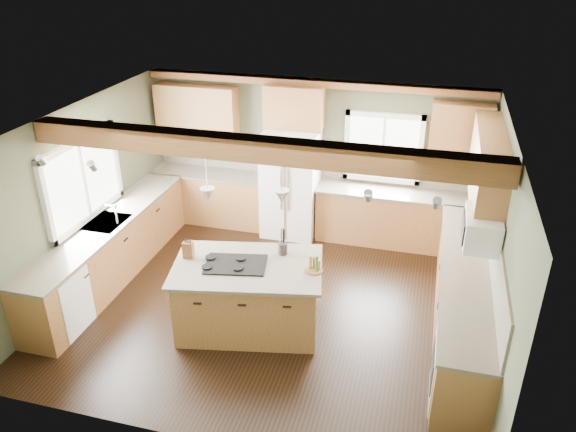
# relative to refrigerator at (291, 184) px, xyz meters

# --- Properties ---
(floor) EXTENTS (5.60, 5.60, 0.00)m
(floor) POSITION_rel_refrigerator_xyz_m (0.30, -2.12, -0.90)
(floor) COLOR black
(floor) RESTS_ON ground
(ceiling) EXTENTS (5.60, 5.60, 0.00)m
(ceiling) POSITION_rel_refrigerator_xyz_m (0.30, -2.12, 1.70)
(ceiling) COLOR silver
(ceiling) RESTS_ON wall_back
(wall_back) EXTENTS (5.60, 0.00, 5.60)m
(wall_back) POSITION_rel_refrigerator_xyz_m (0.30, 0.38, 0.40)
(wall_back) COLOR #474D36
(wall_back) RESTS_ON ground
(wall_left) EXTENTS (0.00, 5.00, 5.00)m
(wall_left) POSITION_rel_refrigerator_xyz_m (-2.50, -2.12, 0.40)
(wall_left) COLOR #474D36
(wall_left) RESTS_ON ground
(wall_right) EXTENTS (0.00, 5.00, 5.00)m
(wall_right) POSITION_rel_refrigerator_xyz_m (3.10, -2.12, 0.40)
(wall_right) COLOR #474D36
(wall_right) RESTS_ON ground
(ceiling_beam) EXTENTS (5.55, 0.26, 0.26)m
(ceiling_beam) POSITION_rel_refrigerator_xyz_m (0.30, -2.68, 1.57)
(ceiling_beam) COLOR brown
(ceiling_beam) RESTS_ON ceiling
(soffit_trim) EXTENTS (5.55, 0.20, 0.10)m
(soffit_trim) POSITION_rel_refrigerator_xyz_m (0.30, 0.28, 1.64)
(soffit_trim) COLOR brown
(soffit_trim) RESTS_ON ceiling
(backsplash_back) EXTENTS (5.58, 0.03, 0.58)m
(backsplash_back) POSITION_rel_refrigerator_xyz_m (0.30, 0.36, 0.31)
(backsplash_back) COLOR brown
(backsplash_back) RESTS_ON wall_back
(backsplash_right) EXTENTS (0.03, 3.70, 0.58)m
(backsplash_right) POSITION_rel_refrigerator_xyz_m (3.08, -2.07, 0.31)
(backsplash_right) COLOR brown
(backsplash_right) RESTS_ON wall_right
(base_cab_back_left) EXTENTS (2.02, 0.60, 0.88)m
(base_cab_back_left) POSITION_rel_refrigerator_xyz_m (-1.49, 0.08, -0.46)
(base_cab_back_left) COLOR brown
(base_cab_back_left) RESTS_ON floor
(counter_back_left) EXTENTS (2.06, 0.64, 0.04)m
(counter_back_left) POSITION_rel_refrigerator_xyz_m (-1.49, 0.08, 0.00)
(counter_back_left) COLOR brown
(counter_back_left) RESTS_ON base_cab_back_left
(base_cab_back_right) EXTENTS (2.62, 0.60, 0.88)m
(base_cab_back_right) POSITION_rel_refrigerator_xyz_m (1.79, 0.08, -0.46)
(base_cab_back_right) COLOR brown
(base_cab_back_right) RESTS_ON floor
(counter_back_right) EXTENTS (2.66, 0.64, 0.04)m
(counter_back_right) POSITION_rel_refrigerator_xyz_m (1.79, 0.08, 0.00)
(counter_back_right) COLOR brown
(counter_back_right) RESTS_ON base_cab_back_right
(base_cab_left) EXTENTS (0.60, 3.70, 0.88)m
(base_cab_left) POSITION_rel_refrigerator_xyz_m (-2.20, -2.07, -0.46)
(base_cab_left) COLOR brown
(base_cab_left) RESTS_ON floor
(counter_left) EXTENTS (0.64, 3.74, 0.04)m
(counter_left) POSITION_rel_refrigerator_xyz_m (-2.20, -2.07, 0.00)
(counter_left) COLOR brown
(counter_left) RESTS_ON base_cab_left
(base_cab_right) EXTENTS (0.60, 3.70, 0.88)m
(base_cab_right) POSITION_rel_refrigerator_xyz_m (2.80, -2.07, -0.46)
(base_cab_right) COLOR brown
(base_cab_right) RESTS_ON floor
(counter_right) EXTENTS (0.64, 3.74, 0.04)m
(counter_right) POSITION_rel_refrigerator_xyz_m (2.80, -2.07, 0.00)
(counter_right) COLOR brown
(counter_right) RESTS_ON base_cab_right
(upper_cab_back_left) EXTENTS (1.40, 0.35, 0.90)m
(upper_cab_back_left) POSITION_rel_refrigerator_xyz_m (-1.69, 0.21, 1.05)
(upper_cab_back_left) COLOR brown
(upper_cab_back_left) RESTS_ON wall_back
(upper_cab_over_fridge) EXTENTS (0.96, 0.35, 0.70)m
(upper_cab_over_fridge) POSITION_rel_refrigerator_xyz_m (-0.00, 0.21, 1.25)
(upper_cab_over_fridge) COLOR brown
(upper_cab_over_fridge) RESTS_ON wall_back
(upper_cab_right) EXTENTS (0.35, 2.20, 0.90)m
(upper_cab_right) POSITION_rel_refrigerator_xyz_m (2.92, -1.22, 1.05)
(upper_cab_right) COLOR brown
(upper_cab_right) RESTS_ON wall_right
(upper_cab_back_corner) EXTENTS (0.90, 0.35, 0.90)m
(upper_cab_back_corner) POSITION_rel_refrigerator_xyz_m (2.60, 0.21, 1.05)
(upper_cab_back_corner) COLOR brown
(upper_cab_back_corner) RESTS_ON wall_back
(window_left) EXTENTS (0.04, 1.60, 1.05)m
(window_left) POSITION_rel_refrigerator_xyz_m (-2.48, -2.07, 0.65)
(window_left) COLOR white
(window_left) RESTS_ON wall_left
(window_back) EXTENTS (1.10, 0.04, 1.00)m
(window_back) POSITION_rel_refrigerator_xyz_m (1.45, 0.36, 0.65)
(window_back) COLOR white
(window_back) RESTS_ON wall_back
(sink) EXTENTS (0.50, 0.65, 0.03)m
(sink) POSITION_rel_refrigerator_xyz_m (-2.20, -2.07, 0.01)
(sink) COLOR #262628
(sink) RESTS_ON counter_left
(faucet) EXTENTS (0.02, 0.02, 0.28)m
(faucet) POSITION_rel_refrigerator_xyz_m (-2.02, -2.07, 0.15)
(faucet) COLOR #B2B2B7
(faucet) RESTS_ON sink
(dishwasher) EXTENTS (0.60, 0.60, 0.84)m
(dishwasher) POSITION_rel_refrigerator_xyz_m (-2.19, -3.37, -0.47)
(dishwasher) COLOR white
(dishwasher) RESTS_ON floor
(oven) EXTENTS (0.60, 0.72, 0.84)m
(oven) POSITION_rel_refrigerator_xyz_m (2.79, -3.37, -0.47)
(oven) COLOR white
(oven) RESTS_ON floor
(microwave) EXTENTS (0.40, 0.70, 0.38)m
(microwave) POSITION_rel_refrigerator_xyz_m (2.88, -2.17, 0.65)
(microwave) COLOR white
(microwave) RESTS_ON wall_right
(pendant_left) EXTENTS (0.18, 0.18, 0.16)m
(pendant_left) POSITION_rel_refrigerator_xyz_m (-0.28, -2.76, 0.98)
(pendant_left) COLOR #B2B2B7
(pendant_left) RESTS_ON ceiling
(pendant_right) EXTENTS (0.18, 0.18, 0.16)m
(pendant_right) POSITION_rel_refrigerator_xyz_m (0.57, -2.59, 0.98)
(pendant_right) COLOR #B2B2B7
(pendant_right) RESTS_ON ceiling
(refrigerator) EXTENTS (0.90, 0.74, 1.80)m
(refrigerator) POSITION_rel_refrigerator_xyz_m (0.00, 0.00, 0.00)
(refrigerator) COLOR white
(refrigerator) RESTS_ON floor
(island) EXTENTS (1.92, 1.39, 0.88)m
(island) POSITION_rel_refrigerator_xyz_m (0.15, -2.68, -0.46)
(island) COLOR brown
(island) RESTS_ON floor
(island_top) EXTENTS (2.06, 1.53, 0.04)m
(island_top) POSITION_rel_refrigerator_xyz_m (0.15, -2.68, 0.00)
(island_top) COLOR brown
(island_top) RESTS_ON island
(cooktop) EXTENTS (0.84, 0.64, 0.02)m
(cooktop) POSITION_rel_refrigerator_xyz_m (0.00, -2.71, 0.03)
(cooktop) COLOR black
(cooktop) RESTS_ON island_top
(knife_block) EXTENTS (0.14, 0.11, 0.22)m
(knife_block) POSITION_rel_refrigerator_xyz_m (-0.64, -2.68, 0.13)
(knife_block) COLOR #59311A
(knife_block) RESTS_ON island_top
(utensil_crock) EXTENTS (0.17, 0.17, 0.16)m
(utensil_crock) POSITION_rel_refrigerator_xyz_m (0.50, -2.29, 0.10)
(utensil_crock) COLOR #483E3A
(utensil_crock) RESTS_ON island_top
(bottle_tray) EXTENTS (0.29, 0.29, 0.21)m
(bottle_tray) POSITION_rel_refrigerator_xyz_m (0.97, -2.58, 0.13)
(bottle_tray) COLOR brown
(bottle_tray) RESTS_ON island_top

